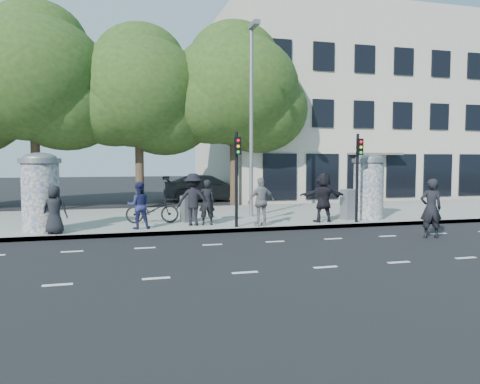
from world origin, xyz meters
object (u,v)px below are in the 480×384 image
object	(u,v)px
street_lamp	(252,106)
bicycle	(152,209)
ped_a	(55,210)
car_right	(208,188)
cabinet_left	(188,209)
traffic_pole_far	(358,168)
man_road	(431,208)
ped_c	(139,205)
ped_b	(207,202)
ped_f	(323,197)
ped_e	(261,202)
traffic_pole_near	(237,169)
ad_column_left	(41,190)
ad_column_right	(368,185)
cabinet_right	(349,204)
ped_d	(193,199)

from	to	relation	value
street_lamp	bicycle	distance (m)	5.99
ped_a	car_right	size ratio (longest dim) A/B	0.29
cabinet_left	bicycle	bearing A→B (deg)	155.52
traffic_pole_far	man_road	distance (m)	3.42
street_lamp	ped_c	size ratio (longest dim) A/B	4.87
ped_b	bicycle	xyz separation A→B (m)	(-1.90, 1.09, -0.32)
ped_f	car_right	size ratio (longest dim) A/B	0.35
traffic_pole_far	street_lamp	xyz separation A→B (m)	(-3.40, 2.84, 2.56)
bicycle	ped_b	bearing A→B (deg)	-113.01
bicycle	car_right	xyz separation A→B (m)	(4.27, 10.50, 0.13)
ped_e	car_right	distance (m)	12.34
ped_b	ped_f	xyz separation A→B (m)	(4.52, -0.33, 0.12)
traffic_pole_near	cabinet_left	world-z (taller)	traffic_pole_near
ped_a	street_lamp	bearing A→B (deg)	-151.26
ad_column_left	ped_e	distance (m)	7.58
ad_column_right	traffic_pole_far	distance (m)	1.52
ped_e	ped_f	xyz separation A→B (m)	(2.65, 0.41, 0.08)
ped_b	man_road	distance (m)	7.73
cabinet_left	man_road	bearing A→B (deg)	-58.42
street_lamp	traffic_pole_far	bearing A→B (deg)	-39.88
ped_c	ad_column_right	bearing A→B (deg)	-177.56
man_road	bicycle	size ratio (longest dim) A/B	0.98
ped_e	man_road	distance (m)	5.74
ped_b	cabinet_right	distance (m)	5.83
traffic_pole_near	ped_c	distance (m)	3.67
ped_d	ped_c	bearing A→B (deg)	26.34
traffic_pole_near	cabinet_left	xyz separation A→B (m)	(-1.48, 1.88, -1.57)
cabinet_left	ped_f	bearing A→B (deg)	-40.02
ad_column_right	cabinet_left	world-z (taller)	ad_column_right
man_road	bicycle	xyz separation A→B (m)	(-8.62, 4.90, -0.30)
ad_column_left	street_lamp	world-z (taller)	street_lamp
ped_e	bicycle	distance (m)	4.21
traffic_pole_near	ped_b	size ratio (longest dim) A/B	2.02
ped_b	bicycle	size ratio (longest dim) A/B	0.85
ped_e	cabinet_right	distance (m)	4.04
ped_a	car_right	xyz separation A→B (m)	(7.55, 12.32, -0.14)
ped_d	traffic_pole_far	bearing A→B (deg)	-171.73
ped_e	bicycle	bearing A→B (deg)	-32.94
car_right	ad_column_right	bearing A→B (deg)	-150.75
car_right	ped_b	bearing A→B (deg)	176.85
ad_column_right	street_lamp	xyz separation A→B (m)	(-4.40, 1.93, 3.26)
ad_column_right	ad_column_left	bearing A→B (deg)	-179.08
ped_a	ped_b	size ratio (longest dim) A/B	0.94
traffic_pole_near	man_road	distance (m)	6.65
ped_e	ped_b	bearing A→B (deg)	-28.63
traffic_pole_far	street_lamp	size ratio (longest dim) A/B	0.42
ped_a	ped_b	bearing A→B (deg)	-163.46
ped_c	ped_e	bearing A→B (deg)	173.99
traffic_pole_near	ped_d	xyz separation A→B (m)	(-1.42, 0.87, -1.13)
ped_d	cabinet_left	xyz separation A→B (m)	(-0.06, 1.01, -0.44)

